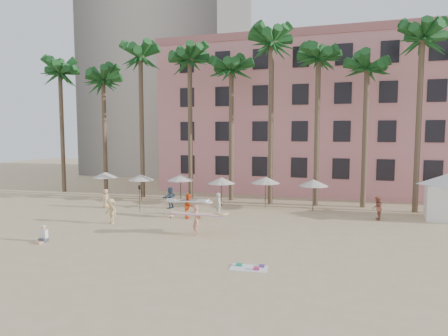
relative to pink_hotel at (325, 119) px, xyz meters
name	(u,v)px	position (x,y,z in m)	size (l,w,h in m)	color
ground	(171,244)	(-7.00, -26.00, -8.00)	(120.00, 120.00, 0.00)	#D1B789
pink_hotel	(325,119)	(0.00, 0.00, 0.00)	(35.00, 14.00, 16.00)	pink
grey_tower	(169,14)	(-25.00, 12.00, 17.00)	(22.00, 18.00, 50.00)	#A89E8E
palm_row	(246,61)	(-6.49, -11.00, 4.97)	(44.40, 5.40, 16.30)	brown
umbrella_row	(200,179)	(-10.00, -13.50, -5.67)	(22.50, 2.70, 2.73)	#332B23
cabana	(448,192)	(9.91, -13.77, -5.93)	(4.86, 4.86, 3.50)	white
beach_towel	(250,267)	(-1.58, -28.60, -7.97)	(1.89, 1.17, 0.14)	white
carrier_yellow	(197,218)	(-6.33, -23.63, -6.92)	(3.33, 2.09, 1.95)	tan
carrier_white	(189,205)	(-8.78, -19.11, -7.00)	(3.08, 1.07, 1.88)	#FF561A
beachgoers	(189,204)	(-9.19, -18.14, -7.09)	(22.70, 8.19, 1.86)	tan
paddle	(139,195)	(-13.46, -18.35, -6.59)	(0.18, 0.04, 2.23)	black
seated_man	(43,236)	(-14.48, -27.98, -7.66)	(0.44, 0.76, 0.99)	#3F3F4C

